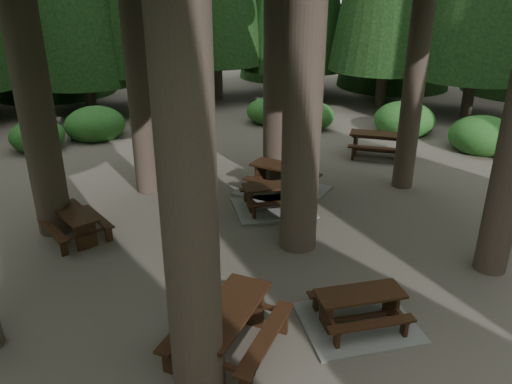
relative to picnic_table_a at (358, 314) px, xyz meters
name	(u,v)px	position (x,y,z in m)	size (l,w,h in m)	color
ground	(271,256)	(-0.30, 2.80, -0.22)	(80.00, 80.00, 0.00)	#544C44
picnic_table_a	(358,314)	(0.00, 0.00, 0.00)	(2.30, 2.04, 0.67)	gray
picnic_table_b	(75,221)	(-4.10, 5.62, 0.24)	(1.62, 1.85, 0.69)	black
picnic_table_c	(273,201)	(0.92, 5.03, 0.01)	(2.41, 2.14, 0.70)	gray
picnic_table_d	(377,141)	(6.25, 7.35, 0.33)	(2.42, 2.39, 0.82)	black
picnic_table_e	(228,323)	(-2.38, 0.36, 0.35)	(2.54, 2.51, 0.86)	black
picnic_table_f	(283,183)	(1.73, 5.97, 0.06)	(2.96, 3.07, 0.81)	gray
shrub_ring	(283,221)	(0.40, 3.55, 0.18)	(23.86, 24.64, 1.49)	#266322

